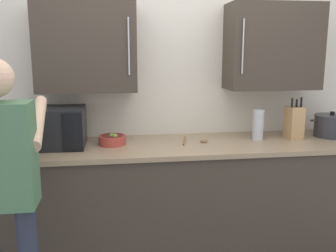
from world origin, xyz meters
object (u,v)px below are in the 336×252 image
stock_pot (331,126)px  microwave_oven (47,128)px  knife_block (294,122)px  wooden_spoon (194,141)px  person_figure (3,183)px  thermos_flask (258,125)px  fruit_bowl (112,139)px

stock_pot → microwave_oven: bearing=-179.3°
microwave_oven → knife_block: knife_block is taller
wooden_spoon → knife_block: 0.84m
stock_pot → person_figure: size_ratio=0.23×
microwave_oven → wooden_spoon: microwave_oven is taller
wooden_spoon → person_figure: person_figure is taller
person_figure → thermos_flask: bearing=25.7°
thermos_flask → knife_block: bearing=1.5°
stock_pot → knife_block: size_ratio=1.10×
fruit_bowl → wooden_spoon: bearing=-0.8°
microwave_oven → wooden_spoon: (1.10, -0.00, -0.14)m
wooden_spoon → fruit_bowl: (-0.63, 0.01, 0.03)m
knife_block → stock_pot: bearing=3.2°
microwave_oven → stock_pot: bearing=0.7°
thermos_flask → stock_pot: bearing=2.4°
wooden_spoon → person_figure: (-1.19, -0.82, 0.01)m
stock_pot → thermos_flask: 0.65m
thermos_flask → person_figure: (-1.71, -0.82, -0.10)m
microwave_oven → fruit_bowl: bearing=0.8°
thermos_flask → knife_block: size_ratio=0.72×
person_figure → wooden_spoon: bearing=34.6°
thermos_flask → fruit_bowl: thermos_flask is taller
fruit_bowl → stock_pot: bearing=0.7°
microwave_oven → wooden_spoon: size_ratio=3.03×
microwave_oven → person_figure: bearing=-96.3°
stock_pot → knife_block: (-0.34, -0.02, 0.04)m
wooden_spoon → knife_block: (0.83, 0.01, 0.12)m
microwave_oven → thermos_flask: 1.62m
microwave_oven → thermos_flask: microwave_oven is taller
fruit_bowl → person_figure: person_figure is taller
microwave_oven → stock_pot: microwave_oven is taller
fruit_bowl → knife_block: knife_block is taller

